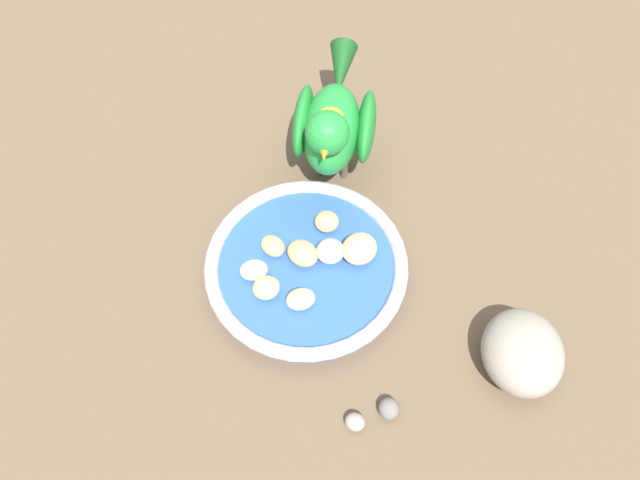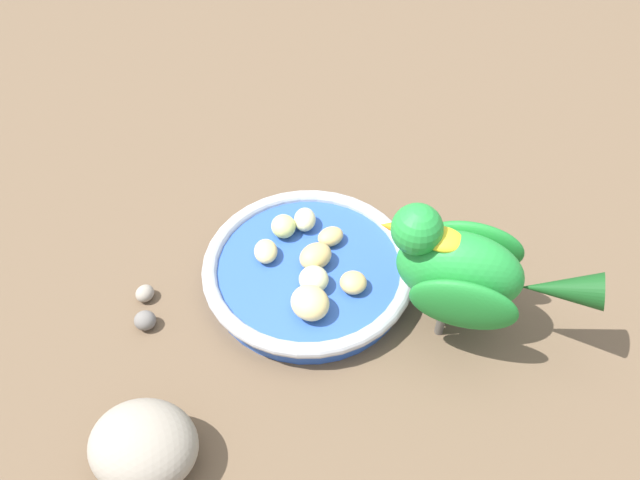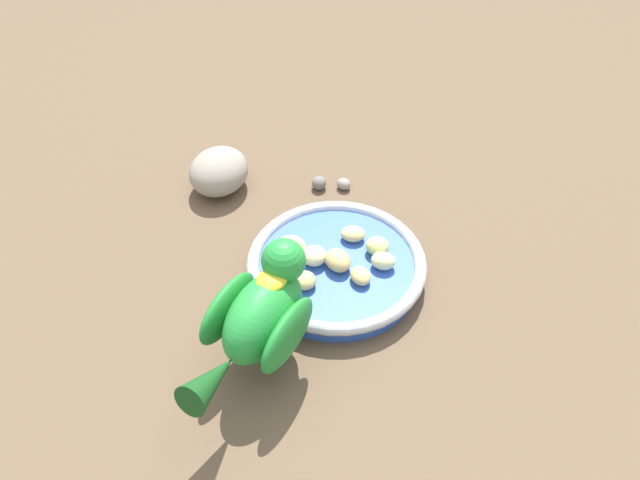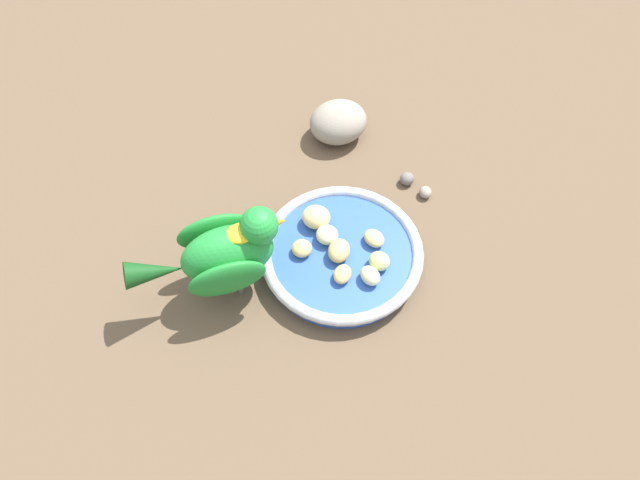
# 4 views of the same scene
# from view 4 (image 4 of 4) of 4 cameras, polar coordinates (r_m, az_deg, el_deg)

# --- Properties ---
(ground_plane) EXTENTS (4.00, 4.00, 0.00)m
(ground_plane) POSITION_cam_4_polar(r_m,az_deg,el_deg) (0.79, 1.02, -1.80)
(ground_plane) COLOR brown
(feeding_bowl) EXTENTS (0.21, 0.21, 0.03)m
(feeding_bowl) POSITION_cam_4_polar(r_m,az_deg,el_deg) (0.77, 2.11, -1.40)
(feeding_bowl) COLOR #2D56B7
(feeding_bowl) RESTS_ON ground_plane
(apple_piece_0) EXTENTS (0.05, 0.05, 0.03)m
(apple_piece_0) POSITION_cam_4_polar(r_m,az_deg,el_deg) (0.78, -0.36, 2.23)
(apple_piece_0) COLOR #E5C67F
(apple_piece_0) RESTS_ON feeding_bowl
(apple_piece_1) EXTENTS (0.04, 0.03, 0.02)m
(apple_piece_1) POSITION_cam_4_polar(r_m,az_deg,el_deg) (0.77, 5.27, 0.16)
(apple_piece_1) COLOR #E5C67F
(apple_piece_1) RESTS_ON feeding_bowl
(apple_piece_2) EXTENTS (0.04, 0.03, 0.02)m
(apple_piece_2) POSITION_cam_4_polar(r_m,az_deg,el_deg) (0.75, 5.77, -2.05)
(apple_piece_2) COLOR #C6D17A
(apple_piece_2) RESTS_ON feeding_bowl
(apple_piece_3) EXTENTS (0.04, 0.04, 0.02)m
(apple_piece_3) POSITION_cam_4_polar(r_m,az_deg,el_deg) (0.75, 1.85, -1.05)
(apple_piece_3) COLOR tan
(apple_piece_3) RESTS_ON feeding_bowl
(apple_piece_4) EXTENTS (0.04, 0.04, 0.02)m
(apple_piece_4) POSITION_cam_4_polar(r_m,az_deg,el_deg) (0.76, -1.77, -0.82)
(apple_piece_4) COLOR tan
(apple_piece_4) RESTS_ON feeding_bowl
(apple_piece_5) EXTENTS (0.04, 0.04, 0.02)m
(apple_piece_5) POSITION_cam_4_polar(r_m,az_deg,el_deg) (0.77, 0.83, 0.53)
(apple_piece_5) COLOR beige
(apple_piece_5) RESTS_ON feeding_bowl
(apple_piece_6) EXTENTS (0.03, 0.03, 0.02)m
(apple_piece_6) POSITION_cam_4_polar(r_m,az_deg,el_deg) (0.74, 4.90, -3.47)
(apple_piece_6) COLOR beige
(apple_piece_6) RESTS_ON feeding_bowl
(apple_piece_7) EXTENTS (0.04, 0.03, 0.02)m
(apple_piece_7) POSITION_cam_4_polar(r_m,az_deg,el_deg) (0.74, 2.48, -3.26)
(apple_piece_7) COLOR tan
(apple_piece_7) RESTS_ON feeding_bowl
(parrot) EXTENTS (0.09, 0.20, 0.14)m
(parrot) POSITION_cam_4_polar(r_m,az_deg,el_deg) (0.71, -9.31, -1.10)
(parrot) COLOR #59544C
(parrot) RESTS_ON ground_plane
(rock_large) EXTENTS (0.08, 0.09, 0.06)m
(rock_large) POSITION_cam_4_polar(r_m,az_deg,el_deg) (0.91, 1.78, 11.37)
(rock_large) COLOR gray
(rock_large) RESTS_ON ground_plane
(pebble_0) EXTENTS (0.02, 0.03, 0.02)m
(pebble_0) POSITION_cam_4_polar(r_m,az_deg,el_deg) (0.87, 8.44, 5.90)
(pebble_0) COLOR slate
(pebble_0) RESTS_ON ground_plane
(pebble_1) EXTENTS (0.02, 0.02, 0.02)m
(pebble_1) POSITION_cam_4_polar(r_m,az_deg,el_deg) (0.86, 10.19, 4.58)
(pebble_1) COLOR gray
(pebble_1) RESTS_ON ground_plane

